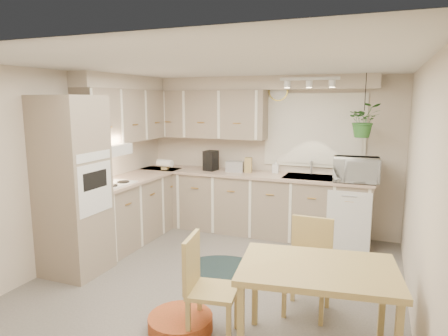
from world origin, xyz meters
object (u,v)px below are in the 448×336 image
Objects in this scene: chair_left at (213,288)px; chair_back at (307,268)px; dining_table at (316,312)px; braided_rug at (226,268)px; microwave at (356,167)px; pet_bed at (181,323)px.

chair_back is (0.68, 0.70, 0.00)m from chair_left.
dining_table is at bearing 107.80° from chair_back.
braided_rug is 1.76× the size of microwave.
dining_table is 2.08× the size of pet_bed.
chair_back is 0.86× the size of braided_rug.
chair_left is at bearing -176.17° from dining_table.
microwave is at bearing 87.70° from dining_table.
dining_table is 1.14× the size of braided_rug.
chair_back is (-0.18, 0.64, 0.07)m from dining_table.
pet_bed is at bearing -176.27° from dining_table.
braided_rug is at bearing 134.25° from dining_table.
chair_left is at bearing 3.45° from pet_bed.
dining_table is 0.87m from chair_left.
dining_table is 2.77m from microwave.
pet_bed is (-0.99, -0.72, -0.39)m from chair_back.
microwave is (0.11, 2.66, 0.76)m from dining_table.
chair_left reaches higher than braided_rug.
braided_rug is at bearing -172.22° from chair_left.
chair_back reaches higher than dining_table.
chair_left is 0.98m from chair_back.
braided_rug is 1.82× the size of pet_bed.
microwave is at bearing 151.47° from chair_left.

